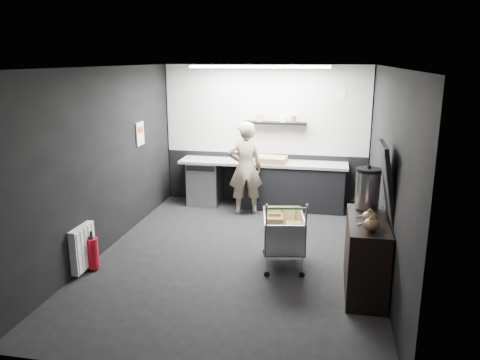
# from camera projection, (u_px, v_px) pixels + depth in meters

# --- Properties ---
(floor) EXTENTS (5.50, 5.50, 0.00)m
(floor) POSITION_uv_depth(u_px,v_px,m) (238.00, 256.00, 6.85)
(floor) COLOR black
(floor) RESTS_ON ground
(ceiling) EXTENTS (5.50, 5.50, 0.00)m
(ceiling) POSITION_uv_depth(u_px,v_px,m) (237.00, 67.00, 6.17)
(ceiling) COLOR white
(ceiling) RESTS_ON wall_back
(wall_back) EXTENTS (5.50, 0.00, 5.50)m
(wall_back) POSITION_uv_depth(u_px,v_px,m) (265.00, 136.00, 9.12)
(wall_back) COLOR black
(wall_back) RESTS_ON floor
(wall_front) EXTENTS (5.50, 0.00, 5.50)m
(wall_front) POSITION_uv_depth(u_px,v_px,m) (172.00, 239.00, 3.90)
(wall_front) COLOR black
(wall_front) RESTS_ON floor
(wall_left) EXTENTS (0.00, 5.50, 5.50)m
(wall_left) POSITION_uv_depth(u_px,v_px,m) (105.00, 161.00, 6.88)
(wall_left) COLOR black
(wall_left) RESTS_ON floor
(wall_right) EXTENTS (0.00, 5.50, 5.50)m
(wall_right) POSITION_uv_depth(u_px,v_px,m) (387.00, 173.00, 6.13)
(wall_right) COLOR black
(wall_right) RESTS_ON floor
(kitchen_wall_panel) EXTENTS (3.95, 0.02, 1.70)m
(kitchen_wall_panel) POSITION_uv_depth(u_px,v_px,m) (266.00, 110.00, 8.97)
(kitchen_wall_panel) COLOR silver
(kitchen_wall_panel) RESTS_ON wall_back
(dado_panel) EXTENTS (3.95, 0.02, 1.00)m
(dado_panel) POSITION_uv_depth(u_px,v_px,m) (265.00, 178.00, 9.31)
(dado_panel) COLOR black
(dado_panel) RESTS_ON wall_back
(floating_shelf) EXTENTS (1.20, 0.22, 0.04)m
(floating_shelf) POSITION_uv_depth(u_px,v_px,m) (275.00, 123.00, 8.89)
(floating_shelf) COLOR black
(floating_shelf) RESTS_ON wall_back
(wall_clock) EXTENTS (0.20, 0.03, 0.20)m
(wall_clock) POSITION_uv_depth(u_px,v_px,m) (341.00, 95.00, 8.63)
(wall_clock) COLOR white
(wall_clock) RESTS_ON wall_back
(poster) EXTENTS (0.02, 0.30, 0.40)m
(poster) POSITION_uv_depth(u_px,v_px,m) (140.00, 134.00, 8.06)
(poster) COLOR white
(poster) RESTS_ON wall_left
(poster_red_band) EXTENTS (0.02, 0.22, 0.10)m
(poster_red_band) POSITION_uv_depth(u_px,v_px,m) (140.00, 130.00, 8.04)
(poster_red_band) COLOR red
(poster_red_band) RESTS_ON poster
(radiator) EXTENTS (0.10, 0.50, 0.60)m
(radiator) POSITION_uv_depth(u_px,v_px,m) (83.00, 248.00, 6.27)
(radiator) COLOR white
(radiator) RESTS_ON wall_left
(ceiling_strip) EXTENTS (2.40, 0.20, 0.04)m
(ceiling_strip) POSITION_uv_depth(u_px,v_px,m) (259.00, 67.00, 7.93)
(ceiling_strip) COLOR white
(ceiling_strip) RESTS_ON ceiling
(prep_counter) EXTENTS (3.20, 0.61, 0.90)m
(prep_counter) POSITION_uv_depth(u_px,v_px,m) (269.00, 184.00, 9.00)
(prep_counter) COLOR black
(prep_counter) RESTS_ON floor
(person) EXTENTS (0.72, 0.57, 1.72)m
(person) POSITION_uv_depth(u_px,v_px,m) (245.00, 168.00, 8.55)
(person) COLOR beige
(person) RESTS_ON floor
(shopping_cart) EXTENTS (0.68, 1.00, 1.00)m
(shopping_cart) POSITION_uv_depth(u_px,v_px,m) (283.00, 233.00, 6.44)
(shopping_cart) COLOR silver
(shopping_cart) RESTS_ON floor
(sideboard) EXTENTS (0.53, 1.24, 1.86)m
(sideboard) POSITION_uv_depth(u_px,v_px,m) (367.00, 245.00, 5.74)
(sideboard) COLOR black
(sideboard) RESTS_ON floor
(fire_extinguisher) EXTENTS (0.16, 0.16, 0.53)m
(fire_extinguisher) POSITION_uv_depth(u_px,v_px,m) (93.00, 252.00, 6.35)
(fire_extinguisher) COLOR #B80C1B
(fire_extinguisher) RESTS_ON floor
(cardboard_box) EXTENTS (0.59, 0.47, 0.11)m
(cardboard_box) POSITION_uv_depth(u_px,v_px,m) (271.00, 160.00, 8.82)
(cardboard_box) COLOR tan
(cardboard_box) RESTS_ON prep_counter
(pink_tub) EXTENTS (0.22, 0.22, 0.22)m
(pink_tub) POSITION_uv_depth(u_px,v_px,m) (244.00, 155.00, 8.96)
(pink_tub) COLOR silver
(pink_tub) RESTS_ON prep_counter
(white_container) EXTENTS (0.18, 0.14, 0.14)m
(white_container) POSITION_uv_depth(u_px,v_px,m) (259.00, 158.00, 8.86)
(white_container) COLOR white
(white_container) RESTS_ON prep_counter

